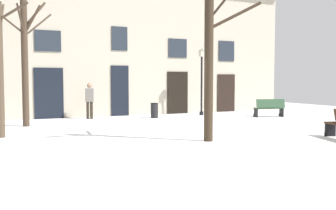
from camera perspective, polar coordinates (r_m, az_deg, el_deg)
The scene contains 8 objects.
ground_plane at distance 13.01m, azimuth 3.03°, elevation -4.68°, with size 33.91×33.91×0.00m, color white.
building_facade at distance 20.74m, azimuth -7.89°, elevation 8.74°, with size 21.19×0.60×7.39m.
tree_left_of_center at distance 11.93m, azimuth 6.25°, elevation 8.82°, with size 2.79×1.22×5.43m.
tree_right_of_center at distance 16.77m, azimuth -20.62°, elevation 7.08°, with size 2.65×2.16×5.45m.
streetlamp at distance 20.83m, azimuth 5.06°, elevation 4.58°, with size 0.30×0.30×3.62m.
litter_bin at distance 19.26m, azimuth -2.05°, elevation -0.81°, with size 0.40×0.40×0.76m.
bench_by_litter_bin at distance 20.43m, azimuth 14.94°, elevation -0.42°, with size 1.64×0.85×0.94m.
person_by_shop_door at distance 19.08m, azimuth -11.68°, elevation 0.90°, with size 0.40×0.26×1.77m.
Camera 1 is at (-5.99, -11.39, 1.89)m, focal length 40.69 mm.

